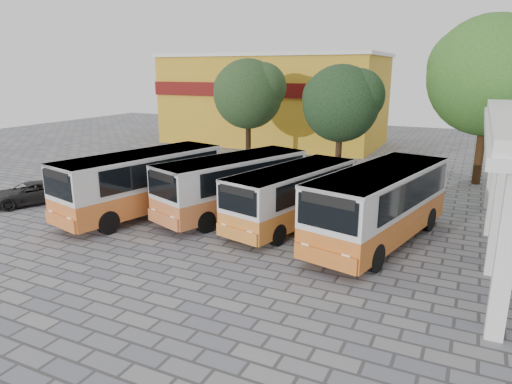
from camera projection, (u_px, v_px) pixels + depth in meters
The scene contains 10 objects.
ground at pixel (264, 254), 17.57m from camera, with size 90.00×90.00×0.00m, color gray.
shophouse_block at pixel (274, 99), 43.71m from camera, with size 20.40×10.40×8.30m.
bus_far_left at pixel (142, 180), 21.97m from camera, with size 4.49×8.82×3.02m.
bus_centre_left at pixel (233, 182), 21.88m from camera, with size 5.00×8.46×2.86m.
bus_centre_right at pixel (292, 193), 20.37m from camera, with size 3.95×7.78×2.66m.
bus_far_right at pixel (380, 201), 18.29m from camera, with size 4.41×8.89×3.05m.
tree_left at pixel (249, 92), 33.47m from camera, with size 5.35×5.09×7.69m.
tree_middle at pixel (342, 101), 29.11m from camera, with size 5.17×4.92×7.24m.
tree_right at pixel (491, 72), 26.66m from camera, with size 7.38×7.03×10.04m.
parked_car at pixel (29, 193), 24.03m from camera, with size 1.88×4.09×1.14m, color black.
Camera 1 is at (6.82, -14.86, 6.86)m, focal length 32.00 mm.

